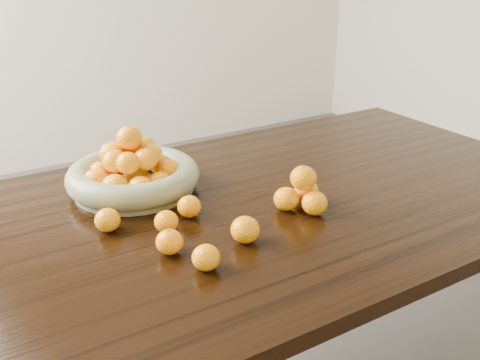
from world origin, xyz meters
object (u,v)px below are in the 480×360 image
dining_table (236,235)px  fruit_bowl (133,174)px  orange_pyramid (303,192)px  loose_orange_0 (169,242)px

dining_table → fruit_bowl: (-0.19, 0.23, 0.14)m
orange_pyramid → fruit_bowl: bearing=134.5°
fruit_bowl → orange_pyramid: 0.47m
orange_pyramid → loose_orange_0: size_ratio=2.27×
dining_table → orange_pyramid: size_ratio=14.42×
loose_orange_0 → orange_pyramid: bearing=3.9°
dining_table → fruit_bowl: size_ratio=5.47×
orange_pyramid → loose_orange_0: orange_pyramid is taller
orange_pyramid → loose_orange_0: bearing=-176.1°
fruit_bowl → orange_pyramid: size_ratio=2.64×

